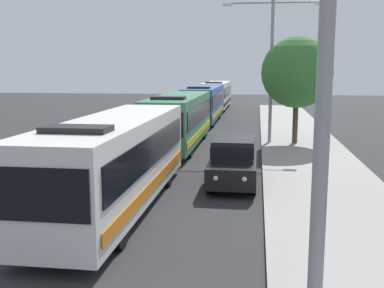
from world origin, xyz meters
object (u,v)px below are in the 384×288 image
at_px(streetlamp_near, 326,36).
at_px(roadside_tree, 297,73).
at_px(bus_lead, 117,159).
at_px(white_suv, 233,159).
at_px(bus_middle, 204,103).
at_px(streetlamp_mid, 272,56).
at_px(bus_second_in_line, 179,118).
at_px(bus_fourth_in_line, 217,94).

height_order(streetlamp_near, roadside_tree, streetlamp_near).
xyz_separation_m(bus_lead, streetlamp_near, (5.40, -8.84, 3.38)).
bearing_deg(white_suv, streetlamp_near, -82.35).
xyz_separation_m(bus_middle, roadside_tree, (6.91, -11.35, 2.71)).
bearing_deg(streetlamp_mid, bus_middle, 115.70).
distance_m(streetlamp_near, streetlamp_mid, 22.97).
relative_size(streetlamp_near, streetlamp_mid, 0.94).
relative_size(bus_second_in_line, bus_middle, 1.03).
distance_m(bus_fourth_in_line, white_suv, 34.68).
xyz_separation_m(bus_fourth_in_line, streetlamp_near, (5.40, -47.13, 3.38)).
xyz_separation_m(bus_fourth_in_line, streetlamp_mid, (5.40, -24.17, 3.67)).
relative_size(streetlamp_near, roadside_tree, 1.26).
height_order(bus_second_in_line, streetlamp_near, streetlamp_near).
relative_size(bus_fourth_in_line, streetlamp_mid, 1.42).
distance_m(bus_lead, bus_middle, 25.34).
bearing_deg(bus_lead, bus_second_in_line, 90.00).
relative_size(bus_lead, roadside_tree, 1.76).
height_order(bus_lead, roadside_tree, roadside_tree).
relative_size(bus_lead, bus_second_in_line, 0.98).
distance_m(bus_second_in_line, roadside_tree, 7.55).
distance_m(streetlamp_near, roadside_tree, 22.89).
bearing_deg(streetlamp_near, bus_lead, 121.40).
xyz_separation_m(bus_second_in_line, white_suv, (3.70, -8.83, -0.66)).
height_order(bus_lead, white_suv, bus_lead).
xyz_separation_m(bus_fourth_in_line, roadside_tree, (6.91, -24.30, 2.71)).
xyz_separation_m(white_suv, roadside_tree, (3.21, 10.18, 3.37)).
relative_size(streetlamp_mid, roadside_tree, 1.34).
height_order(bus_lead, streetlamp_mid, streetlamp_mid).
xyz_separation_m(bus_middle, bus_fourth_in_line, (0.00, 12.95, 0.00)).
distance_m(white_suv, streetlamp_near, 13.39).
height_order(bus_second_in_line, streetlamp_mid, streetlamp_mid).
distance_m(bus_fourth_in_line, streetlamp_near, 47.56).
distance_m(bus_lead, roadside_tree, 15.84).
bearing_deg(bus_fourth_in_line, bus_lead, -90.00).
bearing_deg(bus_lead, roadside_tree, 63.70).
bearing_deg(bus_second_in_line, bus_fourth_in_line, 90.00).
distance_m(bus_second_in_line, streetlamp_near, 22.40).
xyz_separation_m(bus_middle, streetlamp_mid, (5.40, -11.22, 3.67)).
height_order(white_suv, roadside_tree, roadside_tree).
relative_size(bus_lead, white_suv, 2.37).
height_order(bus_fourth_in_line, roadside_tree, roadside_tree).
xyz_separation_m(bus_lead, roadside_tree, (6.91, 13.99, 2.71)).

